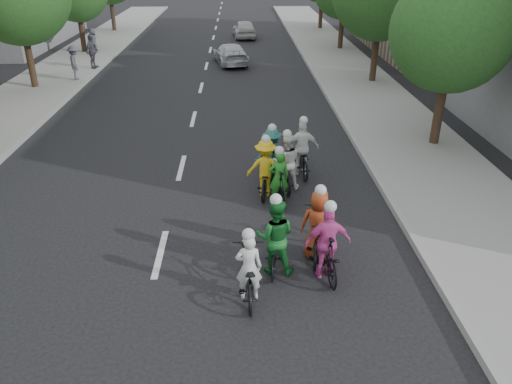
{
  "coord_description": "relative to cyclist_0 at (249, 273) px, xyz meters",
  "views": [
    {
      "loc": [
        1.89,
        -9.84,
        6.48
      ],
      "look_at": [
        2.28,
        1.15,
        1.0
      ],
      "focal_mm": 35.0,
      "sensor_mm": 36.0,
      "label": 1
    }
  ],
  "objects": [
    {
      "name": "cyclist_0",
      "position": [
        0.0,
        0.0,
        0.0
      ],
      "size": [
        0.65,
        1.85,
        1.62
      ],
      "rotation": [
        0.0,
        0.0,
        3.14
      ],
      "color": "black",
      "rests_on": "ground"
    },
    {
      "name": "cyclist_5",
      "position": [
        0.91,
        4.1,
        0.05
      ],
      "size": [
        0.74,
        1.73,
        1.69
      ],
      "rotation": [
        0.0,
        0.0,
        3.31
      ],
      "color": "black",
      "rests_on": "ground"
    },
    {
      "name": "ground",
      "position": [
        -2.03,
        1.58,
        -0.54
      ],
      "size": [
        120.0,
        120.0,
        0.0
      ],
      "primitive_type": "plane",
      "color": "black",
      "rests_on": "ground"
    },
    {
      "name": "curb_left",
      "position": [
        -8.08,
        11.58,
        -0.45
      ],
      "size": [
        0.18,
        80.0,
        0.18
      ],
      "primitive_type": "cube",
      "color": "#999993",
      "rests_on": "ground"
    },
    {
      "name": "cyclist_4",
      "position": [
        1.6,
        1.43,
        0.09
      ],
      "size": [
        1.04,
        2.03,
        1.83
      ],
      "rotation": [
        0.0,
        0.0,
        2.95
      ],
      "color": "black",
      "rests_on": "ground"
    },
    {
      "name": "cyclist_6",
      "position": [
        1.2,
        5.05,
        0.1
      ],
      "size": [
        0.83,
        1.85,
        1.81
      ],
      "rotation": [
        0.0,
        0.0,
        3.18
      ],
      "color": "black",
      "rests_on": "ground"
    },
    {
      "name": "tree_r_0",
      "position": [
        6.77,
        8.18,
        3.42
      ],
      "size": [
        4.0,
        4.0,
        5.97
      ],
      "color": "black",
      "rests_on": "ground"
    },
    {
      "name": "cyclist_7",
      "position": [
        0.82,
        5.71,
        0.14
      ],
      "size": [
        1.12,
        1.84,
        1.76
      ],
      "rotation": [
        0.0,
        0.0,
        3.29
      ],
      "color": "black",
      "rests_on": "ground"
    },
    {
      "name": "spectator_1",
      "position": [
        -8.33,
        20.54,
        0.53
      ],
      "size": [
        0.69,
        1.16,
        1.86
      ],
      "primitive_type": "imported",
      "rotation": [
        0.0,
        0.0,
        1.34
      ],
      "color": "#585563",
      "rests_on": "sidewalk_left"
    },
    {
      "name": "cyclist_1",
      "position": [
        0.59,
        0.87,
        0.18
      ],
      "size": [
        0.93,
        1.6,
        1.89
      ],
      "rotation": [
        0.0,
        0.0,
        3.01
      ],
      "color": "black",
      "rests_on": "ground"
    },
    {
      "name": "follow_car_lead",
      "position": [
        -0.61,
        22.09,
        0.05
      ],
      "size": [
        2.47,
        4.37,
        1.19
      ],
      "primitive_type": "imported",
      "rotation": [
        0.0,
        0.0,
        3.35
      ],
      "color": "silver",
      "rests_on": "ground"
    },
    {
      "name": "spectator_2",
      "position": [
        -9.48,
        25.19,
        0.36
      ],
      "size": [
        0.68,
        0.85,
        1.52
      ],
      "primitive_type": "imported",
      "rotation": [
        0.0,
        0.0,
        1.87
      ],
      "color": "#494955",
      "rests_on": "sidewalk_left"
    },
    {
      "name": "curb_right",
      "position": [
        4.02,
        11.58,
        -0.45
      ],
      "size": [
        0.18,
        80.0,
        0.18
      ],
      "primitive_type": "cube",
      "color": "#999993",
      "rests_on": "ground"
    },
    {
      "name": "cyclist_2",
      "position": [
        0.58,
        4.62,
        0.12
      ],
      "size": [
        1.16,
        1.79,
        1.82
      ],
      "rotation": [
        0.0,
        0.0,
        2.98
      ],
      "color": "black",
      "rests_on": "ground"
    },
    {
      "name": "cyclist_3",
      "position": [
        1.68,
        0.66,
        0.13
      ],
      "size": [
        1.02,
        1.81,
        1.83
      ],
      "rotation": [
        0.0,
        0.0,
        3.24
      ],
      "color": "black",
      "rests_on": "ground"
    },
    {
      "name": "follow_car_trail",
      "position": [
        0.35,
        31.36,
        0.12
      ],
      "size": [
        1.89,
        4.01,
        1.33
      ],
      "primitive_type": "imported",
      "rotation": [
        0.0,
        0.0,
        3.23
      ],
      "color": "silver",
      "rests_on": "ground"
    },
    {
      "name": "spectator_0",
      "position": [
        -8.53,
        17.89,
        0.47
      ],
      "size": [
        0.98,
        1.27,
        1.73
      ],
      "primitive_type": "imported",
      "rotation": [
        0.0,
        0.0,
        1.91
      ],
      "color": "#4F4F5C",
      "rests_on": "sidewalk_left"
    },
    {
      "name": "cyclist_8",
      "position": [
        1.78,
        6.04,
        0.1
      ],
      "size": [
        1.04,
        1.9,
        1.88
      ],
      "rotation": [
        0.0,
        0.0,
        3.21
      ],
      "color": "black",
      "rests_on": "ground"
    },
    {
      "name": "sidewalk_right",
      "position": [
        5.97,
        11.58,
        -0.47
      ],
      "size": [
        4.0,
        80.0,
        0.15
      ],
      "primitive_type": "cube",
      "color": "gray",
      "rests_on": "ground"
    }
  ]
}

